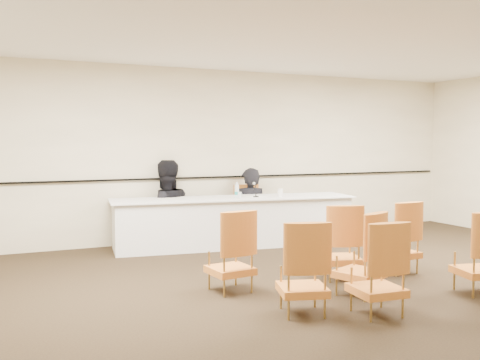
% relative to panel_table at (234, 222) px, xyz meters
% --- Properties ---
extents(floor, '(10.00, 10.00, 0.00)m').
position_rel_panel_table_xyz_m(floor, '(0.07, -3.20, -0.40)').
color(floor, black).
rests_on(floor, ground).
extents(ceiling, '(10.00, 10.00, 0.00)m').
position_rel_panel_table_xyz_m(ceiling, '(0.07, -3.20, 2.60)').
color(ceiling, white).
rests_on(ceiling, ground).
extents(wall_back, '(10.00, 0.04, 3.00)m').
position_rel_panel_table_xyz_m(wall_back, '(0.07, 0.80, 1.10)').
color(wall_back, beige).
rests_on(wall_back, ground).
extents(wall_rail, '(9.80, 0.04, 0.03)m').
position_rel_panel_table_xyz_m(wall_rail, '(0.07, 0.76, 0.70)').
color(wall_rail, black).
rests_on(wall_rail, wall_back).
extents(panel_table, '(4.11, 1.44, 0.81)m').
position_rel_panel_table_xyz_m(panel_table, '(0.00, 0.00, 0.00)').
color(panel_table, white).
rests_on(panel_table, ground).
extents(panelist_main, '(0.72, 0.55, 1.77)m').
position_rel_panel_table_xyz_m(panelist_main, '(0.53, 0.52, -0.02)').
color(panelist_main, black).
rests_on(panelist_main, ground).
extents(panelist_main_chair, '(0.56, 0.56, 0.95)m').
position_rel_panel_table_xyz_m(panelist_main_chair, '(0.53, 0.52, 0.07)').
color(panelist_main_chair, '#BE6322').
rests_on(panelist_main_chair, ground).
extents(panelist_second, '(0.95, 0.75, 1.95)m').
position_rel_panel_table_xyz_m(panelist_second, '(-0.96, 0.72, 0.04)').
color(panelist_second, black).
rests_on(panelist_second, ground).
extents(panelist_second_chair, '(0.56, 0.56, 0.95)m').
position_rel_panel_table_xyz_m(panelist_second_chair, '(-0.96, 0.72, 0.07)').
color(panelist_second_chair, '#BE6322').
rests_on(panelist_second_chair, ground).
extents(papers, '(0.34, 0.28, 0.00)m').
position_rel_panel_table_xyz_m(papers, '(0.38, -0.06, 0.41)').
color(papers, white).
rests_on(papers, panel_table).
extents(microphone, '(0.13, 0.19, 0.25)m').
position_rel_panel_table_xyz_m(microphone, '(0.34, -0.12, 0.53)').
color(microphone, black).
rests_on(microphone, panel_table).
extents(water_bottle, '(0.10, 0.10, 0.25)m').
position_rel_panel_table_xyz_m(water_bottle, '(0.05, -0.00, 0.53)').
color(water_bottle, teal).
rests_on(water_bottle, panel_table).
extents(drinking_glass, '(0.07, 0.07, 0.10)m').
position_rel_panel_table_xyz_m(drinking_glass, '(0.06, -0.11, 0.45)').
color(drinking_glass, silver).
rests_on(drinking_glass, panel_table).
extents(coffee_cup, '(0.11, 0.11, 0.14)m').
position_rel_panel_table_xyz_m(coffee_cup, '(0.74, -0.23, 0.47)').
color(coffee_cup, white).
rests_on(coffee_cup, panel_table).
extents(aud_chair_front_left, '(0.55, 0.55, 0.95)m').
position_rel_panel_table_xyz_m(aud_chair_front_left, '(-1.14, -2.48, 0.07)').
color(aud_chair_front_left, '#BE6322').
rests_on(aud_chair_front_left, ground).
extents(aud_chair_front_mid, '(0.63, 0.63, 0.95)m').
position_rel_panel_table_xyz_m(aud_chair_front_mid, '(0.34, -2.53, 0.07)').
color(aud_chair_front_mid, '#BE6322').
rests_on(aud_chair_front_mid, ground).
extents(aud_chair_front_right, '(0.52, 0.52, 0.95)m').
position_rel_panel_table_xyz_m(aud_chair_front_right, '(1.23, -2.56, 0.07)').
color(aud_chair_front_right, '#BE6322').
rests_on(aud_chair_front_right, ground).
extents(aud_chair_back_left, '(0.62, 0.62, 0.95)m').
position_rel_panel_table_xyz_m(aud_chair_back_left, '(-0.80, -3.53, 0.07)').
color(aud_chair_back_left, '#BE6322').
rests_on(aud_chair_back_left, ground).
extents(aud_chair_back_mid, '(0.54, 0.54, 0.95)m').
position_rel_panel_table_xyz_m(aud_chair_back_mid, '(-0.14, -3.86, 0.07)').
color(aud_chair_back_mid, '#BE6322').
rests_on(aud_chair_back_mid, ground).
extents(aud_chair_back_right, '(0.60, 0.60, 0.95)m').
position_rel_panel_table_xyz_m(aud_chair_back_right, '(1.41, -3.71, 0.07)').
color(aud_chair_back_right, '#BE6322').
rests_on(aud_chair_back_right, ground).
extents(aud_chair_extra, '(0.65, 0.65, 0.95)m').
position_rel_panel_table_xyz_m(aud_chair_extra, '(0.11, -3.24, 0.07)').
color(aud_chair_extra, '#BE6322').
rests_on(aud_chair_extra, ground).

